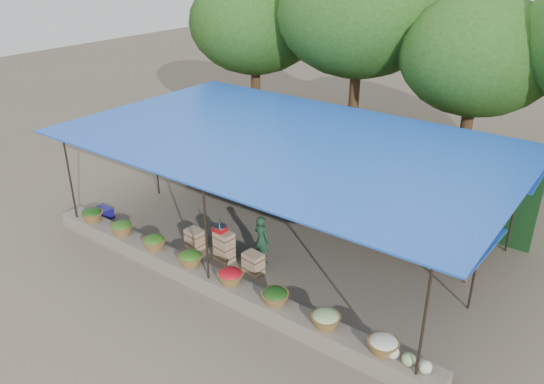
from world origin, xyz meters
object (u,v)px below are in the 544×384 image
Objects in this scene: crate_counter at (223,249)px; blue_crate_front at (81,217)px; vendor_seated at (261,240)px; blue_crate_back at (104,213)px; weighing_scale at (220,228)px.

crate_counter is 4.55m from blue_crate_front.
vendor_seated is at bearing 30.51° from crate_counter.
blue_crate_front reaches higher than blue_crate_back.
weighing_scale reaches higher than blue_crate_back.
vendor_seated reaches higher than blue_crate_back.
blue_crate_front is 1.10× the size of blue_crate_back.
blue_crate_back is at bearing -175.05° from weighing_scale.
blue_crate_front is at bearing -113.55° from blue_crate_back.
blue_crate_back is (-5.01, -0.83, -0.48)m from vendor_seated.
blue_crate_back is at bearing 16.48° from vendor_seated.
blue_crate_front is (-4.46, -0.91, -0.15)m from crate_counter.
crate_counter is at bearing 6.03° from blue_crate_back.
blue_crate_back is (-4.20, -0.36, -0.16)m from crate_counter.
blue_crate_back is at bearing 53.65° from blue_crate_front.
weighing_scale is 4.51m from blue_crate_front.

